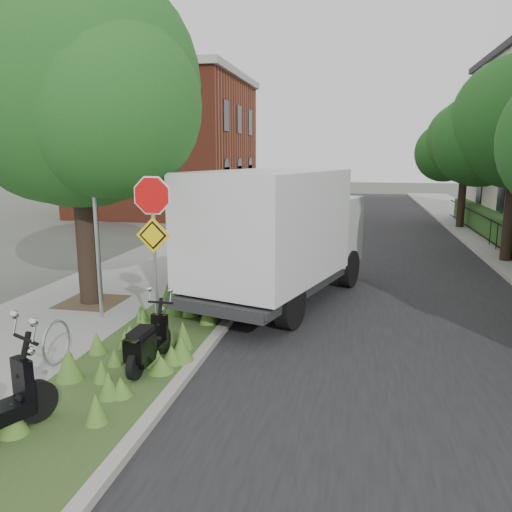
{
  "coord_description": "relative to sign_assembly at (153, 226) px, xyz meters",
  "views": [
    {
      "loc": [
        2.15,
        -7.6,
        3.57
      ],
      "look_at": [
        -0.1,
        3.31,
        1.3
      ],
      "focal_mm": 35.0,
      "sensor_mm": 36.0,
      "label": 1
    }
  ],
  "objects": [
    {
      "name": "kerb_far",
      "position": [
        7.9,
        9.42,
        -2.26
      ],
      "size": [
        0.2,
        60.0,
        0.13
      ],
      "primitive_type": "cube",
      "color": "#9E9991",
      "rests_on": "ground"
    },
    {
      "name": "far_tree_c",
      "position": [
        8.34,
        17.46,
        1.63
      ],
      "size": [
        4.37,
        3.89,
        5.93
      ],
      "color": "black",
      "rests_on": "ground"
    },
    {
      "name": "kerb_near",
      "position": [
        0.9,
        9.42,
        -2.26
      ],
      "size": [
        0.2,
        60.0,
        0.13
      ],
      "primitive_type": "cube",
      "color": "#9E9991",
      "rests_on": "ground"
    },
    {
      "name": "sign_assembly",
      "position": [
        0.0,
        0.0,
        0.0
      ],
      "size": [
        0.94,
        0.08,
        3.22
      ],
      "color": "#A5A8AD",
      "rests_on": "ground"
    },
    {
      "name": "street_tree_main",
      "position": [
        -2.68,
        2.28,
        2.48
      ],
      "size": [
        6.21,
        5.54,
        7.66
      ],
      "color": "black",
      "rests_on": "ground"
    },
    {
      "name": "box_truck",
      "position": [
        1.69,
        3.54,
        -0.54
      ],
      "size": [
        3.97,
        6.47,
        2.74
      ],
      "color": "#262628",
      "rests_on": "ground"
    },
    {
      "name": "verge",
      "position": [
        -0.1,
        9.42,
        -2.27
      ],
      "size": [
        2.0,
        60.0,
        0.12
      ],
      "primitive_type": "cube",
      "color": "#304E21",
      "rests_on": "ground"
    },
    {
      "name": "road",
      "position": [
        4.4,
        9.42,
        -2.32
      ],
      "size": [
        7.0,
        60.0,
        0.01
      ],
      "primitive_type": "cube",
      "color": "black",
      "rests_on": "ground"
    },
    {
      "name": "bare_post",
      "position": [
        -1.8,
        1.22,
        -0.21
      ],
      "size": [
        0.08,
        0.08,
        4.0
      ],
      "color": "#A5A8AD",
      "rests_on": "ground"
    },
    {
      "name": "scooter_near",
      "position": [
        0.24,
        -1.08,
        -1.85
      ],
      "size": [
        0.33,
        1.54,
        0.73
      ],
      "color": "black",
      "rests_on": "ground"
    },
    {
      "name": "bike_hoop",
      "position": [
        -1.3,
        -1.18,
        -1.83
      ],
      "size": [
        0.06,
        0.78,
        0.77
      ],
      "color": "#A5A8AD",
      "rests_on": "ground"
    },
    {
      "name": "sidewalk_near",
      "position": [
        -2.85,
        9.42,
        -2.27
      ],
      "size": [
        3.5,
        60.0,
        0.12
      ],
      "primitive_type": "cube",
      "color": "gray",
      "rests_on": "ground"
    },
    {
      "name": "utility_cabinet",
      "position": [
        -1.4,
        7.33,
        -1.57
      ],
      "size": [
        1.11,
        0.85,
        1.33
      ],
      "color": "#262628",
      "rests_on": "ground"
    },
    {
      "name": "brick_building",
      "position": [
        -8.1,
        21.42,
        1.88
      ],
      "size": [
        9.4,
        10.4,
        8.3
      ],
      "color": "maroon",
      "rests_on": "ground"
    },
    {
      "name": "ground",
      "position": [
        1.4,
        -0.58,
        -2.33
      ],
      "size": [
        120.0,
        120.0,
        0.0
      ],
      "primitive_type": "plane",
      "color": "#4C5147",
      "rests_on": "ground"
    }
  ]
}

